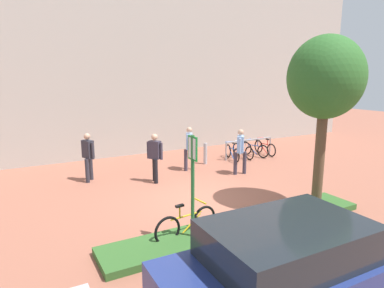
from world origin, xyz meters
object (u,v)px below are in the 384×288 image
at_px(bike_at_sign, 187,224).
at_px(person_shirt_blue, 189,146).
at_px(person_casual_tan, 240,149).
at_px(car_navy_sedan, 293,269).
at_px(parking_sign_post, 193,174).
at_px(tree_sidewalk, 326,79).
at_px(bike_rack_cluster, 249,150).
at_px(person_suited_navy, 155,155).
at_px(person_suited_dark, 88,154).
at_px(bollard_steel, 205,154).

distance_m(bike_at_sign, person_shirt_blue, 5.74).
bearing_deg(person_casual_tan, car_navy_sedan, -120.76).
relative_size(parking_sign_post, car_navy_sedan, 0.56).
bearing_deg(tree_sidewalk, bike_rack_cluster, 70.08).
distance_m(parking_sign_post, bike_rack_cluster, 8.58).
distance_m(tree_sidewalk, person_suited_navy, 5.92).
relative_size(bike_at_sign, person_suited_dark, 0.97).
bearing_deg(parking_sign_post, car_navy_sedan, -84.80).
height_order(bollard_steel, person_suited_dark, person_suited_dark).
height_order(bollard_steel, person_casual_tan, person_casual_tan).
xyz_separation_m(person_shirt_blue, person_suited_dark, (-3.78, 0.43, 0.00)).
relative_size(parking_sign_post, bollard_steel, 2.71).
relative_size(person_suited_navy, person_casual_tan, 1.00).
bearing_deg(person_shirt_blue, person_suited_dark, 173.44).
xyz_separation_m(bike_at_sign, bike_rack_cluster, (6.19, 5.60, -0.00)).
relative_size(bike_at_sign, bike_rack_cluster, 0.63).
relative_size(bike_rack_cluster, bollard_steel, 2.95).
xyz_separation_m(bike_at_sign, person_suited_dark, (-1.03, 5.43, 0.63)).
bearing_deg(person_casual_tan, person_shirt_blue, 135.05).
bearing_deg(parking_sign_post, person_shirt_blue, 62.47).
relative_size(bollard_steel, car_navy_sedan, 0.21).
bearing_deg(person_suited_dark, person_shirt_blue, -6.56).
distance_m(tree_sidewalk, parking_sign_post, 4.55).
relative_size(bollard_steel, person_suited_dark, 0.52).
height_order(bike_rack_cluster, car_navy_sedan, car_navy_sedan).
distance_m(person_suited_navy, person_casual_tan, 3.26).
bearing_deg(person_suited_dark, tree_sidewalk, -46.93).
relative_size(parking_sign_post, bike_rack_cluster, 0.92).
bearing_deg(bike_rack_cluster, person_suited_dark, -178.65).
xyz_separation_m(bollard_steel, person_suited_dark, (-4.81, -0.06, 0.53)).
height_order(bike_at_sign, person_casual_tan, person_casual_tan).
xyz_separation_m(tree_sidewalk, person_shirt_blue, (-1.37, 5.08, -2.58)).
xyz_separation_m(person_shirt_blue, person_suited_navy, (-1.78, -0.79, 0.00)).
distance_m(person_casual_tan, car_navy_sedan, 7.63).
xyz_separation_m(parking_sign_post, bollard_steel, (3.76, 5.73, -1.14)).
bearing_deg(bike_rack_cluster, bollard_steel, -177.38).
bearing_deg(bollard_steel, person_suited_navy, -155.49).
bearing_deg(person_casual_tan, person_suited_dark, 160.42).
xyz_separation_m(person_suited_navy, person_casual_tan, (3.19, -0.63, 0.00)).
bearing_deg(bike_rack_cluster, person_suited_navy, -165.04).
bearing_deg(bollard_steel, car_navy_sedan, -112.56).
xyz_separation_m(parking_sign_post, bike_at_sign, (-0.03, 0.24, -1.24)).
distance_m(bollard_steel, person_casual_tan, 2.02).
bearing_deg(bike_at_sign, person_suited_navy, 76.95).
bearing_deg(person_casual_tan, parking_sign_post, -137.32).
bearing_deg(car_navy_sedan, person_suited_navy, 84.41).
relative_size(person_shirt_blue, person_casual_tan, 1.00).
xyz_separation_m(bollard_steel, person_shirt_blue, (-1.03, -0.50, 0.53)).
bearing_deg(parking_sign_post, bike_at_sign, 96.01).
bearing_deg(person_suited_navy, bike_rack_cluster, 14.96).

